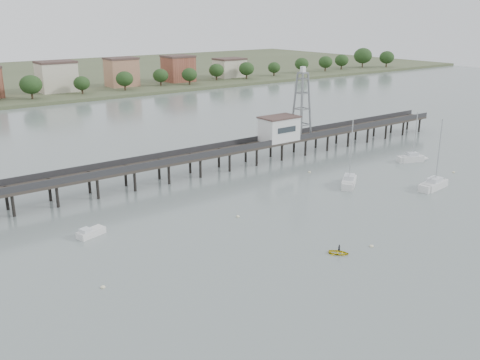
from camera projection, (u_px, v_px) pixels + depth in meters
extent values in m
plane|color=slate|center=(465.00, 311.00, 57.47)|extent=(500.00, 500.00, 0.00)
cube|color=#2D2823|center=(180.00, 160.00, 102.23)|extent=(150.00, 5.00, 0.50)
cube|color=#333335|center=(186.00, 158.00, 100.15)|extent=(150.00, 0.12, 1.10)
cube|color=#333335|center=(173.00, 153.00, 103.82)|extent=(150.00, 0.12, 1.10)
cylinder|color=black|center=(185.00, 172.00, 101.36)|extent=(0.50, 0.50, 4.40)
cylinder|color=black|center=(175.00, 167.00, 104.27)|extent=(0.50, 0.50, 4.40)
cylinder|color=black|center=(419.00, 125.00, 142.97)|extent=(0.50, 0.50, 4.40)
cylinder|color=black|center=(407.00, 123.00, 145.87)|extent=(0.50, 0.50, 4.40)
cube|color=silver|center=(279.00, 129.00, 115.65)|extent=(8.00, 5.00, 5.00)
cube|color=#4C3833|center=(279.00, 117.00, 114.86)|extent=(8.40, 5.40, 0.30)
cube|color=slate|center=(303.00, 73.00, 115.86)|extent=(1.80, 1.80, 0.30)
cube|color=silver|center=(303.00, 69.00, 115.63)|extent=(0.90, 0.90, 1.20)
cube|color=silver|center=(349.00, 183.00, 99.03)|extent=(6.02, 5.30, 1.65)
cone|color=silver|center=(351.00, 177.00, 102.36)|extent=(3.30, 3.26, 2.26)
cube|color=silver|center=(349.00, 177.00, 98.68)|extent=(3.16, 3.00, 0.75)
cylinder|color=#A5A8AA|center=(351.00, 149.00, 97.52)|extent=(0.18, 0.18, 10.91)
cylinder|color=#A5A8AA|center=(349.00, 175.00, 97.63)|extent=(2.79, 2.13, 0.12)
cube|color=silver|center=(412.00, 159.00, 114.81)|extent=(5.39, 3.64, 1.65)
cone|color=silver|center=(424.00, 158.00, 115.61)|extent=(2.66, 2.58, 1.95)
cube|color=silver|center=(412.00, 154.00, 114.45)|extent=(2.65, 2.26, 0.75)
cylinder|color=#A5A8AA|center=(416.00, 134.00, 113.23)|extent=(0.18, 0.18, 9.42)
cylinder|color=#A5A8AA|center=(409.00, 152.00, 114.08)|extent=(2.77, 1.17, 0.12)
cube|color=silver|center=(434.00, 186.00, 97.36)|extent=(6.33, 3.03, 1.65)
cone|color=silver|center=(444.00, 181.00, 99.84)|extent=(2.79, 2.64, 2.37)
cube|color=silver|center=(435.00, 180.00, 97.01)|extent=(2.90, 2.18, 0.75)
cylinder|color=#A5A8AA|center=(439.00, 151.00, 95.67)|extent=(0.18, 0.18, 11.45)
cylinder|color=#A5A8AA|center=(432.00, 178.00, 96.18)|extent=(3.55, 0.51, 0.12)
cube|color=silver|center=(91.00, 233.00, 76.68)|extent=(4.39, 2.80, 1.13)
cube|color=silver|center=(86.00, 231.00, 75.78)|extent=(1.69, 1.69, 0.68)
imported|color=yellow|center=(339.00, 254.00, 71.05)|extent=(1.88, 1.60, 2.69)
imported|color=black|center=(339.00, 254.00, 71.05)|extent=(0.59, 1.15, 0.26)
ellipsoid|color=beige|center=(454.00, 172.00, 106.96)|extent=(0.56, 0.56, 0.39)
ellipsoid|color=beige|center=(238.00, 216.00, 83.83)|extent=(0.56, 0.56, 0.39)
ellipsoid|color=beige|center=(309.00, 172.00, 107.07)|extent=(0.56, 0.56, 0.39)
ellipsoid|color=beige|center=(103.00, 287.00, 62.30)|extent=(0.56, 0.56, 0.39)
ellipsoid|color=beige|center=(372.00, 246.00, 73.20)|extent=(0.56, 0.56, 0.39)
cube|color=brown|center=(57.00, 80.00, 205.97)|extent=(13.00, 10.50, 9.00)
cube|color=brown|center=(122.00, 75.00, 221.36)|extent=(13.00, 10.50, 9.00)
cube|color=brown|center=(178.00, 71.00, 236.75)|extent=(13.00, 10.50, 9.00)
cube|color=brown|center=(230.00, 67.00, 252.71)|extent=(13.00, 10.50, 9.00)
ellipsoid|color=#1C3315|center=(17.00, 86.00, 186.44)|extent=(8.00, 8.00, 6.80)
ellipsoid|color=#1C3315|center=(278.00, 66.00, 254.84)|extent=(8.00, 8.00, 6.80)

